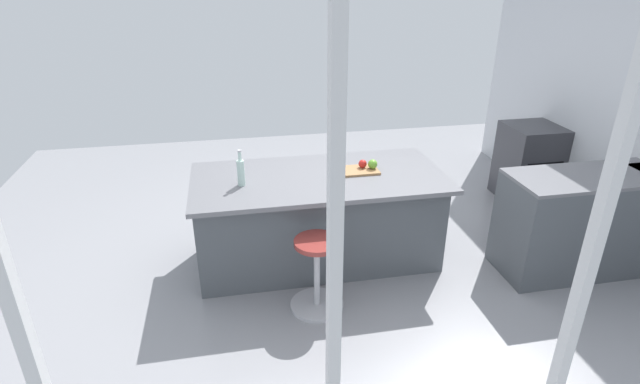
{
  "coord_description": "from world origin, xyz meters",
  "views": [
    {
      "loc": [
        0.87,
        3.92,
        2.56
      ],
      "look_at": [
        0.13,
        0.1,
        0.75
      ],
      "focal_mm": 27.37,
      "sensor_mm": 36.0,
      "label": 1
    }
  ],
  "objects_px": {
    "cutting_board": "(358,170)",
    "apple_green": "(373,164)",
    "oven_range": "(529,163)",
    "stool_by_window": "(317,276)",
    "kitchen_island": "(318,218)",
    "apple_red": "(363,164)",
    "water_bottle": "(241,172)"
  },
  "relations": [
    {
      "from": "kitchen_island",
      "to": "stool_by_window",
      "type": "distance_m",
      "value": 0.74
    },
    {
      "from": "apple_red",
      "to": "water_bottle",
      "type": "relative_size",
      "value": 0.24
    },
    {
      "from": "kitchen_island",
      "to": "stool_by_window",
      "type": "relative_size",
      "value": 3.53
    },
    {
      "from": "cutting_board",
      "to": "apple_green",
      "type": "relative_size",
      "value": 4.23
    },
    {
      "from": "kitchen_island",
      "to": "cutting_board",
      "type": "distance_m",
      "value": 0.58
    },
    {
      "from": "oven_range",
      "to": "cutting_board",
      "type": "xyz_separation_m",
      "value": [
        2.34,
        0.9,
        0.44
      ]
    },
    {
      "from": "apple_red",
      "to": "cutting_board",
      "type": "bearing_deg",
      "value": 32.95
    },
    {
      "from": "cutting_board",
      "to": "kitchen_island",
      "type": "bearing_deg",
      "value": -1.75
    },
    {
      "from": "water_bottle",
      "to": "apple_green",
      "type": "bearing_deg",
      "value": -175.13
    },
    {
      "from": "cutting_board",
      "to": "water_bottle",
      "type": "height_order",
      "value": "water_bottle"
    },
    {
      "from": "kitchen_island",
      "to": "cutting_board",
      "type": "height_order",
      "value": "cutting_board"
    },
    {
      "from": "stool_by_window",
      "to": "apple_red",
      "type": "relative_size",
      "value": 8.42
    },
    {
      "from": "kitchen_island",
      "to": "stool_by_window",
      "type": "bearing_deg",
      "value": 78.52
    },
    {
      "from": "cutting_board",
      "to": "apple_green",
      "type": "bearing_deg",
      "value": 177.81
    },
    {
      "from": "cutting_board",
      "to": "oven_range",
      "type": "bearing_deg",
      "value": -159.05
    },
    {
      "from": "stool_by_window",
      "to": "cutting_board",
      "type": "height_order",
      "value": "cutting_board"
    },
    {
      "from": "stool_by_window",
      "to": "apple_green",
      "type": "distance_m",
      "value": 1.15
    },
    {
      "from": "oven_range",
      "to": "water_bottle",
      "type": "relative_size",
      "value": 2.88
    },
    {
      "from": "water_bottle",
      "to": "oven_range",
      "type": "bearing_deg",
      "value": -163.49
    },
    {
      "from": "stool_by_window",
      "to": "apple_green",
      "type": "relative_size",
      "value": 7.4
    },
    {
      "from": "apple_green",
      "to": "apple_red",
      "type": "distance_m",
      "value": 0.09
    },
    {
      "from": "water_bottle",
      "to": "stool_by_window",
      "type": "bearing_deg",
      "value": 131.69
    },
    {
      "from": "kitchen_island",
      "to": "apple_green",
      "type": "distance_m",
      "value": 0.7
    },
    {
      "from": "stool_by_window",
      "to": "water_bottle",
      "type": "height_order",
      "value": "water_bottle"
    },
    {
      "from": "apple_green",
      "to": "water_bottle",
      "type": "bearing_deg",
      "value": 4.87
    },
    {
      "from": "kitchen_island",
      "to": "stool_by_window",
      "type": "height_order",
      "value": "kitchen_island"
    },
    {
      "from": "apple_green",
      "to": "stool_by_window",
      "type": "bearing_deg",
      "value": 47.32
    },
    {
      "from": "oven_range",
      "to": "water_bottle",
      "type": "distance_m",
      "value": 3.57
    },
    {
      "from": "stool_by_window",
      "to": "apple_green",
      "type": "bearing_deg",
      "value": -132.68
    },
    {
      "from": "cutting_board",
      "to": "apple_green",
      "type": "xyz_separation_m",
      "value": [
        -0.13,
        0.01,
        0.05
      ]
    },
    {
      "from": "kitchen_island",
      "to": "water_bottle",
      "type": "bearing_deg",
      "value": 9.76
    },
    {
      "from": "kitchen_island",
      "to": "apple_red",
      "type": "xyz_separation_m",
      "value": [
        -0.41,
        -0.02,
        0.49
      ]
    }
  ]
}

